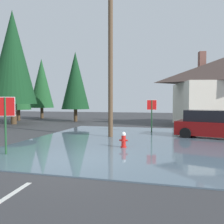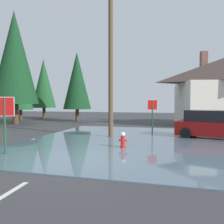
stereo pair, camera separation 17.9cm
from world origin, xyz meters
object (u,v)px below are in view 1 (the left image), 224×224
Objects in this scene: stop_sign_far at (152,109)px; parked_car at (212,125)px; utility_pole at (111,55)px; pine_tree_mid_left at (42,83)px; pine_tree_short_left at (13,57)px; pine_tree_far_center at (18,85)px; stop_sign_near at (5,114)px; fire_hydrant at (124,140)px; pine_tree_tall_left at (75,81)px.

stop_sign_far is 0.50× the size of parked_car.
pine_tree_mid_left is at bearing 132.99° from utility_pole.
pine_tree_mid_left is 8.45m from pine_tree_short_left.
pine_tree_far_center is (-13.62, 9.91, -0.80)m from utility_pole.
stop_sign_near is 3.08× the size of fire_hydrant.
fire_hydrant is (4.26, 2.61, -1.30)m from stop_sign_near.
pine_tree_short_left is at bearing -77.41° from pine_tree_mid_left.
stop_sign_near is 0.30× the size of pine_tree_mid_left.
parked_car is at bearing -35.99° from pine_tree_tall_left.
utility_pole is 4.17× the size of stop_sign_far.
stop_sign_near is 15.17m from pine_tree_short_left.
utility_pole is 1.22× the size of pine_tree_mid_left.
pine_tree_mid_left is at bearing 130.32° from fire_hydrant.
pine_tree_mid_left is (-18.98, 12.83, 3.80)m from parked_car.
pine_tree_mid_left is at bearing 150.09° from pine_tree_tall_left.
parked_car is at bearing 43.84° from fire_hydrant.
pine_tree_mid_left is at bearing 117.48° from stop_sign_near.
stop_sign_far is (2.23, 2.68, -3.33)m from utility_pole.
pine_tree_tall_left is (-12.63, 9.17, 3.70)m from parked_car.
pine_tree_far_center is (-15.05, 12.99, 3.78)m from fire_hydrant.
pine_tree_tall_left reaches higher than stop_sign_near.
pine_tree_tall_left reaches higher than stop_sign_far.
pine_tree_tall_left reaches higher than parked_car.
fire_hydrant is at bearing -64.97° from utility_pole.
utility_pole is at bearing 115.03° from fire_hydrant.
pine_tree_short_left is (-4.55, -4.40, 1.94)m from pine_tree_tall_left.
pine_tree_short_left is (-8.46, 11.66, 4.74)m from stop_sign_near.
stop_sign_near is 7.14m from utility_pole.
parked_car is (8.72, 6.89, -0.89)m from stop_sign_near.
pine_tree_mid_left reaches higher than pine_tree_tall_left.
stop_sign_far is at bearing -13.72° from pine_tree_short_left.
pine_tree_short_left is at bearing 125.95° from stop_sign_near.
stop_sign_near is at bearing -76.33° from pine_tree_tall_left.
pine_tree_short_left is at bearing 166.28° from stop_sign_far.
pine_tree_far_center reaches higher than stop_sign_far.
pine_tree_short_left is at bearing -135.95° from pine_tree_tall_left.
stop_sign_near reaches higher than stop_sign_far.
utility_pole reaches higher than pine_tree_far_center.
parked_car is at bearing -34.05° from pine_tree_mid_left.
utility_pole is 12.85m from pine_tree_short_left.
pine_tree_mid_left reaches higher than parked_car.
pine_tree_tall_left is at bearing 44.05° from pine_tree_short_left.
parked_car is 0.59× the size of pine_tree_mid_left.
pine_tree_tall_left is 0.98× the size of pine_tree_mid_left.
pine_tree_tall_left is at bearing 121.26° from fire_hydrant.
parked_car is at bearing -24.04° from pine_tree_far_center.
fire_hydrant is 5.94m from stop_sign_far.
pine_tree_tall_left reaches higher than pine_tree_far_center.
stop_sign_near is 0.21× the size of pine_tree_short_left.
pine_tree_short_left reaches higher than stop_sign_near.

